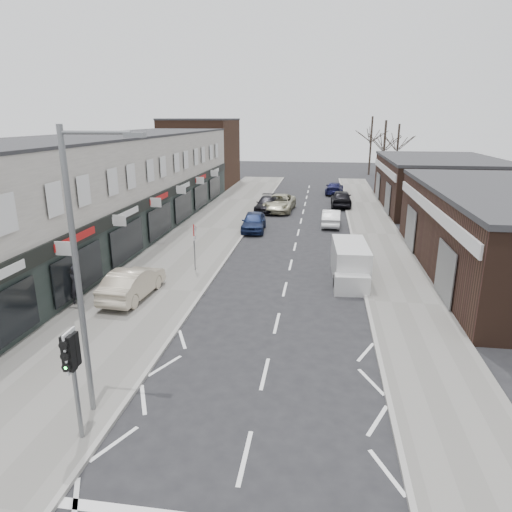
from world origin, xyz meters
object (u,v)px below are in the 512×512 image
at_px(street_lamp, 82,262).
at_px(parked_car_left_a, 254,222).
at_px(pedestrian, 76,285).
at_px(parked_car_right_b, 341,198).
at_px(sedan_on_pavement, 133,283).
at_px(parked_car_right_c, 334,188).
at_px(traffic_light, 72,360).
at_px(parked_car_left_c, 279,203).
at_px(warning_sign, 195,234).
at_px(parked_car_left_b, 267,204).
at_px(white_van, 350,263).
at_px(parked_car_right_a, 331,218).

xyz_separation_m(street_lamp, parked_car_left_a, (1.13, 22.81, -3.90)).
relative_size(pedestrian, parked_car_right_b, 0.38).
distance_m(sedan_on_pavement, parked_car_right_c, 34.54).
relative_size(traffic_light, street_lamp, 0.39).
height_order(parked_car_left_a, parked_car_left_c, parked_car_left_c).
bearing_deg(street_lamp, parked_car_left_c, 85.68).
height_order(traffic_light, parked_car_right_c, traffic_light).
height_order(sedan_on_pavement, parked_car_left_c, sedan_on_pavement).
bearing_deg(warning_sign, pedestrian, -126.30).
relative_size(parked_car_left_a, parked_car_left_b, 0.90).
distance_m(parked_car_right_b, parked_car_right_c, 7.68).
distance_m(warning_sign, white_van, 8.53).
xyz_separation_m(parked_car_left_a, parked_car_right_c, (6.39, 18.69, -0.05)).
height_order(warning_sign, parked_car_right_c, warning_sign).
height_order(white_van, parked_car_right_c, white_van).
xyz_separation_m(parked_car_right_a, parked_car_right_b, (1.05, 8.47, 0.16)).
distance_m(warning_sign, parked_car_right_a, 14.77).
bearing_deg(pedestrian, parked_car_right_c, -119.10).
xyz_separation_m(parked_car_left_a, parked_car_right_a, (5.85, 2.55, -0.06)).
distance_m(street_lamp, white_van, 15.44).
relative_size(street_lamp, sedan_on_pavement, 1.84).
bearing_deg(parked_car_left_c, parked_car_right_c, 68.15).
height_order(street_lamp, white_van, street_lamp).
distance_m(sedan_on_pavement, parked_car_left_a, 14.83).
height_order(warning_sign, parked_car_left_b, warning_sign).
xyz_separation_m(street_lamp, white_van, (7.80, 12.79, -3.72)).
height_order(traffic_light, parked_car_left_c, traffic_light).
relative_size(parked_car_right_b, parked_car_right_c, 1.04).
bearing_deg(parked_car_right_a, parked_car_right_c, -90.00).
xyz_separation_m(parked_car_left_c, parked_car_right_b, (5.70, 3.09, 0.06)).
bearing_deg(parked_car_right_a, white_van, 95.64).
bearing_deg(parked_car_right_b, traffic_light, 77.12).
bearing_deg(parked_car_right_b, white_van, 89.20).
distance_m(pedestrian, parked_car_right_b, 29.42).
bearing_deg(pedestrian, warning_sign, -135.78).
relative_size(parked_car_left_a, parked_car_right_a, 1.06).
relative_size(sedan_on_pavement, pedestrian, 2.39).
relative_size(parked_car_left_c, parked_car_right_a, 1.36).
bearing_deg(parked_car_right_a, parked_car_left_b, -39.60).
xyz_separation_m(street_lamp, warning_sign, (-0.63, 12.80, -2.42)).
relative_size(street_lamp, parked_car_left_c, 1.47).
bearing_deg(sedan_on_pavement, warning_sign, -109.33).
height_order(warning_sign, white_van, warning_sign).
bearing_deg(sedan_on_pavement, traffic_light, 108.38).
height_order(street_lamp, parked_car_right_b, street_lamp).
relative_size(warning_sign, parked_car_left_a, 0.64).
relative_size(warning_sign, parked_car_left_b, 0.58).
relative_size(street_lamp, parked_car_left_b, 1.71).
relative_size(street_lamp, white_van, 1.61).
relative_size(parked_car_left_b, parked_car_left_c, 0.86).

